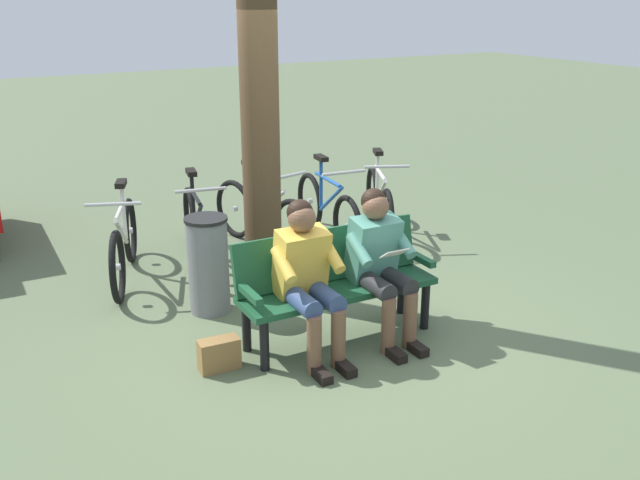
{
  "coord_description": "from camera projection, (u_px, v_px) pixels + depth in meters",
  "views": [
    {
      "loc": [
        2.71,
        4.53,
        2.66
      ],
      "look_at": [
        0.06,
        -0.15,
        0.75
      ],
      "focal_mm": 39.92,
      "sensor_mm": 36.0,
      "label": 1
    }
  ],
  "objects": [
    {
      "name": "bicycle_green",
      "position": [
        328.0,
        210.0,
        7.79
      ],
      "size": [
        0.48,
        1.68,
        0.94
      ],
      "rotation": [
        0.0,
        0.0,
        1.46
      ],
      "color": "black",
      "rests_on": "ground"
    },
    {
      "name": "bicycle_blue",
      "position": [
        379.0,
        203.0,
        8.07
      ],
      "size": [
        0.77,
        1.55,
        0.94
      ],
      "rotation": [
        0.0,
        0.0,
        1.14
      ],
      "color": "black",
      "rests_on": "ground"
    },
    {
      "name": "person_companion",
      "position": [
        307.0,
        273.0,
        5.28
      ],
      "size": [
        0.5,
        0.77,
        1.2
      ],
      "rotation": [
        0.0,
        0.0,
        -0.02
      ],
      "color": "gold",
      "rests_on": "ground"
    },
    {
      "name": "bicycle_purple",
      "position": [
        124.0,
        244.0,
        6.76
      ],
      "size": [
        0.71,
        1.59,
        0.94
      ],
      "rotation": [
        0.0,
        0.0,
        1.2
      ],
      "color": "black",
      "rests_on": "ground"
    },
    {
      "name": "bench",
      "position": [
        334.0,
        277.0,
        5.61
      ],
      "size": [
        1.61,
        0.51,
        0.87
      ],
      "rotation": [
        0.0,
        0.0,
        -0.02
      ],
      "color": "#194C2D",
      "rests_on": "ground"
    },
    {
      "name": "tree_trunk",
      "position": [
        258.0,
        64.0,
        5.87
      ],
      "size": [
        0.33,
        0.33,
        4.14
      ],
      "primitive_type": "cylinder",
      "color": "#4C3823",
      "rests_on": "ground"
    },
    {
      "name": "person_reading",
      "position": [
        380.0,
        258.0,
        5.56
      ],
      "size": [
        0.5,
        0.77,
        1.2
      ],
      "rotation": [
        0.0,
        0.0,
        -0.02
      ],
      "color": "#4C8C7A",
      "rests_on": "ground"
    },
    {
      "name": "bicycle_black",
      "position": [
        263.0,
        217.0,
        7.58
      ],
      "size": [
        0.55,
        1.65,
        0.94
      ],
      "rotation": [
        0.0,
        0.0,
        1.8
      ],
      "color": "black",
      "rests_on": "ground"
    },
    {
      "name": "ground_plane",
      "position": [
        335.0,
        330.0,
        5.86
      ],
      "size": [
        40.0,
        40.0,
        0.0
      ],
      "primitive_type": "plane",
      "color": "#566647"
    },
    {
      "name": "handbag",
      "position": [
        219.0,
        354.0,
        5.22
      ],
      "size": [
        0.31,
        0.16,
        0.24
      ],
      "primitive_type": "cube",
      "rotation": [
        0.0,
        0.0,
        -0.07
      ],
      "color": "olive",
      "rests_on": "ground"
    },
    {
      "name": "litter_bin",
      "position": [
        208.0,
        265.0,
        6.07
      ],
      "size": [
        0.37,
        0.37,
        0.85
      ],
      "color": "slate",
      "rests_on": "ground"
    },
    {
      "name": "bicycle_silver",
      "position": [
        197.0,
        229.0,
        7.18
      ],
      "size": [
        0.52,
        1.66,
        0.94
      ],
      "rotation": [
        0.0,
        0.0,
        1.37
      ],
      "color": "black",
      "rests_on": "ground"
    }
  ]
}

